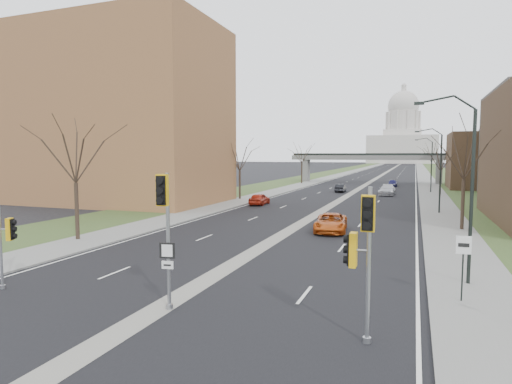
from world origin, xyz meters
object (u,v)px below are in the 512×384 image
Objects in this scene: signal_pole_right at (362,243)px; car_left_far at (341,188)px; speed_limit_sign at (463,256)px; signal_pole_left at (1,224)px; car_right_mid at (387,190)px; car_right_far at (393,183)px; car_right_near at (331,223)px; signal_pole_median at (165,216)px; car_left_near at (260,199)px.

signal_pole_right reaches higher than car_left_far.
signal_pole_left is at bearing -169.46° from speed_limit_sign.
signal_pole_right is 53.89m from car_right_mid.
car_right_far reaches higher than car_left_far.
car_right_mid is (-2.36, 53.78, -2.53)m from signal_pole_right.
signal_pole_left is at bearing -100.06° from car_right_far.
car_right_near is at bearing -91.40° from car_right_mid.
car_right_mid is (13.35, 53.69, -2.22)m from signal_pole_left.
signal_pole_median is 72.58m from car_right_far.
car_left_far is 1.00× the size of car_right_far.
signal_pole_median is at bearing -159.81° from speed_limit_sign.
speed_limit_sign is at bearing -7.47° from signal_pole_left.
car_right_near is (2.74, 19.58, -3.02)m from signal_pole_median.
signal_pole_right is at bearing -83.60° from car_right_near.
car_right_far is at bearing 80.89° from car_right_near.
signal_pole_left is 19.86m from speed_limit_sign.
speed_limit_sign is 0.67× the size of car_right_far.
car_right_mid is at bearing -128.30° from car_left_near.
signal_pole_right reaches higher than car_right_near.
car_left_near is at bearing -124.29° from car_right_mid.
signal_pole_left is 1.08× the size of car_left_near.
car_right_far is (-0.08, 18.87, -0.10)m from car_right_mid.
speed_limit_sign reaches higher than car_left_far.
car_right_far is at bearing 56.88° from signal_pole_left.
signal_pole_median is 1.34× the size of car_right_far.
car_left_near is at bearing 92.88° from signal_pole_median.
car_left_near is (-8.84, 34.92, -3.03)m from signal_pole_median.
signal_pole_median reaches higher than signal_pole_left.
car_right_near reaches higher than car_right_far.
signal_pole_right is at bearing -127.52° from speed_limit_sign.
signal_pole_right reaches higher than car_right_far.
signal_pole_right is 1.20× the size of car_left_near.
signal_pole_median is at bearing -92.92° from car_right_mid.
signal_pole_right reaches higher than car_right_mid.
signal_pole_left is 1.14× the size of car_right_far.
car_right_far is at bearing -116.40° from car_left_far.
car_right_mid is at bearing 92.96° from signal_pole_right.
speed_limit_sign is at bearing 57.68° from signal_pole_right.
speed_limit_sign is at bearing 102.94° from car_left_far.
car_left_far is at bearing -114.57° from car_right_far.
signal_pole_left is 1.71× the size of speed_limit_sign.
signal_pole_right is (7.37, -0.30, -0.43)m from signal_pole_median.
speed_limit_sign is 67.60m from car_right_far.
car_right_mid is at bearing 92.05° from speed_limit_sign.
signal_pole_median reaches higher than car_left_near.
car_right_near is (-4.63, 19.87, -2.60)m from signal_pole_right.
signal_pole_median is 53.80m from car_right_mid.
speed_limit_sign is 35.79m from car_left_near.
signal_pole_left is 0.88× the size of car_right_near.
signal_pole_median is at bearing 178.16° from signal_pole_right.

